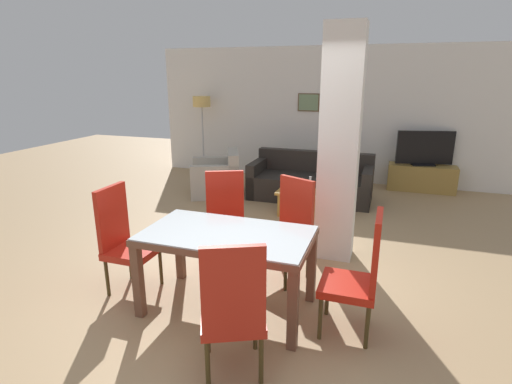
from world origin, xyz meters
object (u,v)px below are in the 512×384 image
(dining_chair_near_right, at_px, (233,308))
(coffee_table, at_px, (299,202))
(bottle, at_px, (310,187))
(dining_chair_far_left, at_px, (225,218))
(dining_chair_far_right, at_px, (290,227))
(armchair, at_px, (217,179))
(dining_chair_head_right, at_px, (360,273))
(dining_chair_head_left, at_px, (124,237))
(sofa, at_px, (311,183))
(tv_screen, at_px, (425,149))
(dining_table, at_px, (227,249))
(tv_stand, at_px, (421,178))
(floor_lamp, at_px, (202,108))

(dining_chair_near_right, distance_m, coffee_table, 3.66)
(coffee_table, relative_size, bottle, 2.53)
(dining_chair_far_left, xyz_separation_m, dining_chair_far_right, (0.77, -0.05, 0.00))
(armchair, xyz_separation_m, bottle, (1.88, -0.74, 0.22))
(dining_chair_head_right, xyz_separation_m, dining_chair_far_right, (-0.81, 0.82, 0.00))
(dining_chair_head_left, distance_m, sofa, 3.94)
(dining_chair_head_left, distance_m, bottle, 3.05)
(dining_chair_head_left, xyz_separation_m, bottle, (1.37, 2.72, -0.07))
(dining_chair_far_left, height_order, tv_screen, tv_screen)
(dining_chair_head_left, relative_size, bottle, 4.14)
(dining_chair_far_left, distance_m, bottle, 1.96)
(dining_table, bearing_deg, bottle, 85.10)
(dining_chair_head_left, distance_m, armchair, 3.52)
(coffee_table, bearing_deg, tv_screen, 47.65)
(dining_chair_near_right, bearing_deg, tv_screen, 49.50)
(dining_table, height_order, bottle, dining_table)
(dining_chair_head_right, xyz_separation_m, sofa, (-1.14, 3.75, -0.30))
(dining_chair_head_right, bearing_deg, dining_chair_near_right, 135.53)
(dining_table, bearing_deg, tv_stand, 68.18)
(tv_stand, xyz_separation_m, floor_lamp, (-4.55, -0.07, 1.20))
(dining_chair_head_right, xyz_separation_m, dining_chair_head_left, (-2.33, 0.00, 0.00))
(dining_chair_head_right, bearing_deg, bottle, 19.44)
(coffee_table, relative_size, tv_stand, 0.55)
(dining_chair_far_right, relative_size, floor_lamp, 0.65)
(dining_chair_head_right, height_order, armchair, dining_chair_head_right)
(dining_chair_far_left, xyz_separation_m, dining_chair_head_right, (1.58, -0.87, 0.00))
(coffee_table, xyz_separation_m, tv_screen, (1.92, 2.10, 0.61))
(dining_chair_far_left, bearing_deg, tv_screen, -144.08)
(sofa, relative_size, floor_lamp, 1.25)
(floor_lamp, bearing_deg, dining_chair_far_right, -53.43)
(dining_chair_near_right, xyz_separation_m, floor_lamp, (-2.98, 5.65, 0.87))
(sofa, bearing_deg, tv_stand, -148.88)
(dining_chair_near_right, relative_size, bottle, 4.14)
(dining_chair_head_right, relative_size, floor_lamp, 0.65)
(sofa, bearing_deg, dining_chair_head_right, 106.97)
(armchair, relative_size, tv_stand, 0.95)
(dining_chair_head_left, height_order, sofa, dining_chair_head_left)
(bottle, bearing_deg, sofa, 100.13)
(bottle, bearing_deg, floor_lamp, 143.26)
(dining_chair_near_right, xyz_separation_m, armchair, (-2.04, 4.29, -0.29))
(armchair, relative_size, bottle, 4.41)
(dining_chair_head_right, height_order, coffee_table, dining_chair_head_right)
(dining_table, height_order, coffee_table, dining_table)
(dining_chair_head_left, distance_m, coffee_table, 3.06)
(dining_chair_far_left, xyz_separation_m, sofa, (0.43, 2.88, -0.30))
(bottle, relative_size, tv_screen, 0.26)
(dining_chair_near_right, height_order, tv_screen, tv_screen)
(dining_table, bearing_deg, dining_chair_head_left, 180.00)
(dining_chair_far_left, height_order, tv_stand, dining_chair_far_left)
(dining_chair_head_right, bearing_deg, dining_chair_head_left, 90.00)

